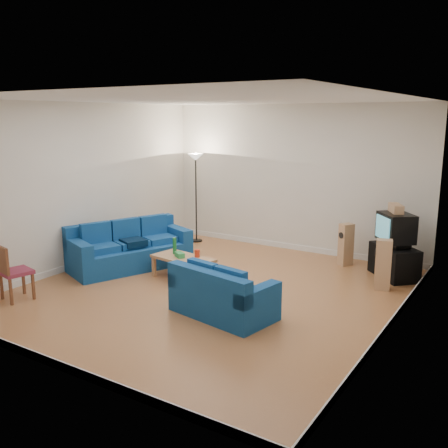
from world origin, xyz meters
The scene contains 16 objects.
room centered at (0.00, 0.00, 1.54)m, with size 6.01×6.51×3.21m.
sofa_three_seat centered at (-2.15, 0.28, 0.33)m, with size 1.78×2.52×0.89m.
sofa_loveseat centered at (0.73, -0.84, 0.29)m, with size 1.66×1.11×0.76m.
coffee_table centered at (-0.78, 0.24, 0.37)m, with size 1.24×0.75×0.42m.
bottle centered at (-1.04, 0.33, 0.58)m, with size 0.07×0.07×0.31m, color #197233.
tissue_box centered at (-0.82, 0.19, 0.47)m, with size 0.22×0.12×0.09m, color green.
red_canister centered at (-0.56, 0.38, 0.49)m, with size 0.10×0.10×0.14m, color red.
remote centered at (-0.46, 0.13, 0.43)m, with size 0.16×0.05×0.02m, color black.
tv_stand centered at (2.45, 2.44, 0.30)m, with size 0.97×0.54×0.59m, color black.
av_receiver centered at (2.47, 2.40, 0.64)m, with size 0.43×0.35×0.10m, color black.
television centered at (2.44, 2.41, 0.95)m, with size 0.81×0.83×0.52m.
centre_speaker centered at (2.40, 2.49, 1.29)m, with size 0.44×0.18×0.15m, color tan.
speaker_left centered at (1.43, 2.70, 0.43)m, with size 0.30×0.32×0.85m.
speaker_right centered at (2.45, 1.64, 0.44)m, with size 0.31×0.27×0.88m.
floor_lamp centered at (-2.23, 2.70, 1.73)m, with size 0.36×0.36×2.09m.
dining_chair centered at (-2.47, -2.10, 0.52)m, with size 0.53×0.53×0.93m.
Camera 1 is at (4.53, -6.76, 2.93)m, focal length 40.00 mm.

